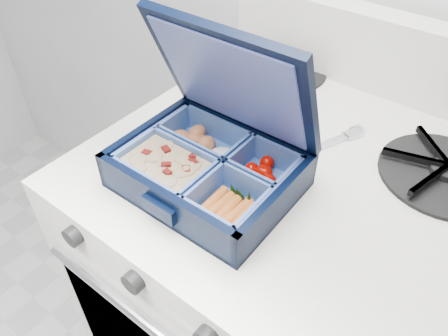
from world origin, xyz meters
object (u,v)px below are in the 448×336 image
Objects in this scene: burner_grate at (447,169)px; fork at (310,150)px; stove at (278,309)px; bento_box at (208,170)px.

fork is (-0.19, -0.07, -0.01)m from burner_grate.
stove is 0.45m from fork.
stove is at bearing 60.25° from bento_box.
bento_box is 0.35m from burner_grate.
stove is 4.69× the size of burner_grate.
bento_box is at bearing -92.28° from fork.
fork is at bearing 63.18° from bento_box.
bento_box is 0.18m from fork.
bento_box reaches higher than fork.
stove is at bearing -153.52° from burner_grate.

